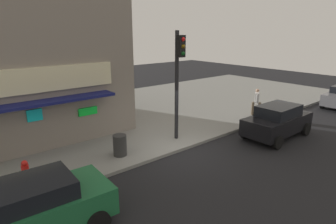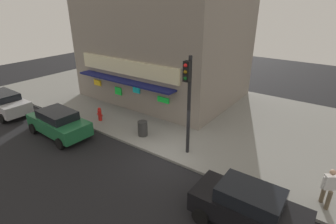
{
  "view_description": "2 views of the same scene",
  "coord_description": "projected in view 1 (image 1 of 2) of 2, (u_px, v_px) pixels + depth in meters",
  "views": [
    {
      "loc": [
        -7.71,
        -8.56,
        5.19
      ],
      "look_at": [
        0.06,
        0.86,
        1.65
      ],
      "focal_mm": 30.25,
      "sensor_mm": 36.0,
      "label": 1
    },
    {
      "loc": [
        6.9,
        -9.05,
        7.52
      ],
      "look_at": [
        -0.93,
        1.77,
        1.76
      ],
      "focal_mm": 28.04,
      "sensor_mm": 36.0,
      "label": 2
    }
  ],
  "objects": [
    {
      "name": "ground_plane",
      "position": [
        179.0,
        152.0,
        12.5
      ],
      "size": [
        57.3,
        57.3,
        0.0
      ],
      "primitive_type": "plane",
      "color": "black"
    },
    {
      "name": "parked_car_green",
      "position": [
        28.0,
        210.0,
        7.15
      ],
      "size": [
        4.24,
        2.14,
        1.57
      ],
      "color": "#1E6038",
      "rests_on": "ground_plane"
    },
    {
      "name": "traffic_light",
      "position": [
        178.0,
        72.0,
        12.79
      ],
      "size": [
        0.32,
        0.58,
        5.05
      ],
      "color": "black",
      "rests_on": "sidewalk"
    },
    {
      "name": "trash_can",
      "position": [
        120.0,
        145.0,
        11.77
      ],
      "size": [
        0.57,
        0.57,
        0.89
      ],
      "primitive_type": "cylinder",
      "color": "#2D2D2D",
      "rests_on": "sidewalk"
    },
    {
      "name": "fire_hydrant",
      "position": [
        26.0,
        173.0,
        9.48
      ],
      "size": [
        0.48,
        0.24,
        0.9
      ],
      "color": "red",
      "rests_on": "sidewalk"
    },
    {
      "name": "parked_car_black",
      "position": [
        277.0,
        121.0,
        14.09
      ],
      "size": [
        3.98,
        1.95,
        1.64
      ],
      "color": "black",
      "rests_on": "ground_plane"
    },
    {
      "name": "sidewalk",
      "position": [
        110.0,
        118.0,
        17.14
      ],
      "size": [
        38.2,
        12.59,
        0.14
      ],
      "primitive_type": "cube",
      "color": "gray",
      "rests_on": "ground_plane"
    },
    {
      "name": "pedestrian",
      "position": [
        257.0,
        101.0,
        17.27
      ],
      "size": [
        0.54,
        0.55,
        1.65
      ],
      "color": "brown",
      "rests_on": "sidewalk"
    }
  ]
}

